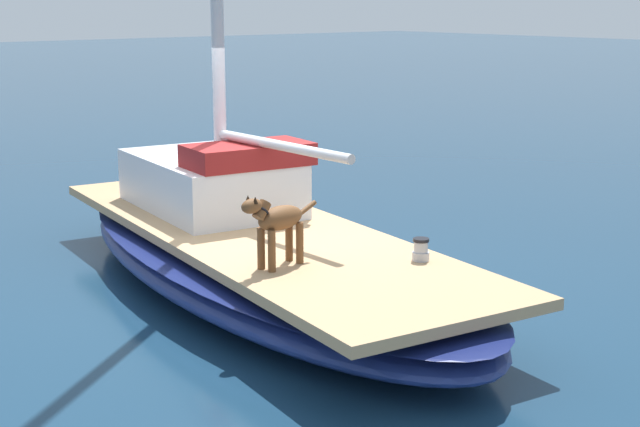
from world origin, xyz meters
TOP-DOWN VIEW (x-y plane):
  - ground_plane at (0.00, 0.00)m, footprint 120.00×120.00m
  - sailboat_main at (0.00, 0.00)m, footprint 3.49×7.51m
  - cabin_house at (0.17, 1.11)m, footprint 1.69×2.40m
  - dog_brown at (-0.69, -1.24)m, footprint 0.94×0.30m
  - deck_winch at (0.46, -1.90)m, footprint 0.16×0.16m

SIDE VIEW (x-z plane):
  - ground_plane at x=0.00m, z-range 0.00..0.00m
  - sailboat_main at x=0.00m, z-range 0.01..0.67m
  - deck_winch at x=0.46m, z-range 0.65..0.86m
  - cabin_house at x=0.17m, z-range 0.59..1.43m
  - dog_brown at x=-0.69m, z-range 0.73..1.43m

